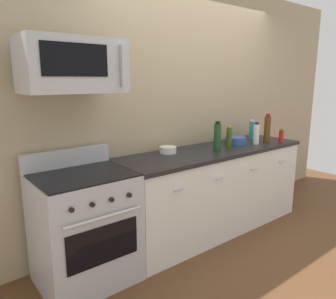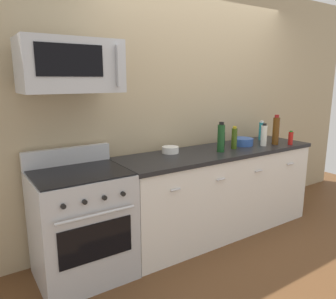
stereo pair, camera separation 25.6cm
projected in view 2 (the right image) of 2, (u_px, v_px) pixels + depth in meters
ground_plane at (217, 230)px, 3.61m from camera, size 6.45×6.45×0.00m
back_wall at (196, 106)px, 3.66m from camera, size 5.37×0.10×2.70m
counter_unit at (218, 191)px, 3.52m from camera, size 2.28×0.66×0.92m
range_oven at (82, 224)px, 2.70m from camera, size 0.76×0.69×1.07m
microwave at (70, 66)px, 2.46m from camera, size 0.74×0.44×0.40m
bottle_olive_oil at (234, 138)px, 3.45m from camera, size 0.06×0.06×0.24m
bottle_dish_soap at (261, 131)px, 3.96m from camera, size 0.06×0.06×0.24m
bottle_wine_amber at (276, 130)px, 3.67m from camera, size 0.07×0.07×0.34m
bottle_hot_sauce_red at (291, 138)px, 3.67m from camera, size 0.05×0.05×0.16m
bottle_soy_sauce_dark at (223, 139)px, 3.62m from camera, size 0.05×0.05×0.17m
bottle_wine_green at (221, 138)px, 3.30m from camera, size 0.08×0.08×0.31m
bottle_vinegar_white at (264, 135)px, 3.61m from camera, size 0.07×0.07×0.25m
bowl_white_ceramic at (170, 150)px, 3.27m from camera, size 0.17×0.17×0.07m
bowl_blue_mixing at (242, 141)px, 3.65m from camera, size 0.24×0.24×0.08m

